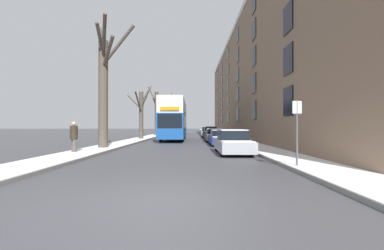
% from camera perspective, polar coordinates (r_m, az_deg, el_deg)
% --- Properties ---
extents(ground_plane, '(320.00, 320.00, 0.00)m').
position_cam_1_polar(ground_plane, '(5.50, -8.31, -16.55)').
color(ground_plane, '#424247').
extents(sidewalk_left, '(2.10, 130.00, 0.16)m').
position_cam_1_polar(sidewalk_left, '(58.55, -6.06, -1.72)').
color(sidewalk_left, slate).
rests_on(sidewalk_left, ground).
extents(sidewalk_right, '(2.10, 130.00, 0.16)m').
position_cam_1_polar(sidewalk_right, '(58.42, 4.14, -1.72)').
color(sidewalk_right, slate).
rests_on(sidewalk_right, ground).
extents(terrace_facade_right, '(9.10, 54.71, 14.81)m').
position_cam_1_polar(terrace_facade_right, '(36.52, 15.85, 8.97)').
color(terrace_facade_right, '#7A604C').
rests_on(terrace_facade_right, ground).
extents(bare_tree_left_0, '(3.11, 4.23, 8.63)m').
position_cam_1_polar(bare_tree_left_0, '(17.95, -19.23, 8.38)').
color(bare_tree_left_0, '#4C4238').
rests_on(bare_tree_left_0, ground).
extents(bare_tree_left_1, '(3.06, 5.12, 6.39)m').
position_cam_1_polar(bare_tree_left_1, '(29.68, -11.42, 2.93)').
color(bare_tree_left_1, '#4C4238').
rests_on(bare_tree_left_1, ground).
extents(bare_tree_left_2, '(1.94, 1.48, 8.04)m').
position_cam_1_polar(bare_tree_left_2, '(41.45, -8.17, 2.81)').
color(bare_tree_left_2, '#4C4238').
rests_on(bare_tree_left_2, ground).
extents(bare_tree_left_3, '(3.29, 4.44, 8.64)m').
position_cam_1_polar(bare_tree_left_3, '(53.89, -6.44, 2.33)').
color(bare_tree_left_3, '#4C4238').
rests_on(bare_tree_left_3, ground).
extents(double_decker_bus, '(2.50, 11.71, 4.39)m').
position_cam_1_polar(double_decker_bus, '(28.97, -4.22, 1.57)').
color(double_decker_bus, '#194C99').
rests_on(double_decker_bus, ground).
extents(parked_car_0, '(1.73, 4.52, 1.36)m').
position_cam_1_polar(parked_car_0, '(14.80, 8.76, -3.81)').
color(parked_car_0, '#9EA3AD').
rests_on(parked_car_0, ground).
extents(parked_car_1, '(1.69, 4.03, 1.26)m').
position_cam_1_polar(parked_car_1, '(20.89, 6.12, -2.90)').
color(parked_car_1, navy).
rests_on(parked_car_1, ground).
extents(parked_car_2, '(1.89, 4.59, 1.33)m').
position_cam_1_polar(parked_car_2, '(26.11, 4.84, -2.31)').
color(parked_car_2, '#474C56').
rests_on(parked_car_2, ground).
extents(parked_car_3, '(1.75, 4.24, 1.54)m').
position_cam_1_polar(parked_car_3, '(32.54, 3.83, -1.76)').
color(parked_car_3, black).
rests_on(parked_car_3, ground).
extents(parked_car_4, '(1.86, 4.24, 1.50)m').
position_cam_1_polar(parked_car_4, '(38.26, 3.22, -1.57)').
color(parked_car_4, silver).
rests_on(parked_car_4, ground).
extents(oncoming_van, '(2.01, 5.76, 2.26)m').
position_cam_1_polar(oncoming_van, '(48.22, -3.19, -0.66)').
color(oncoming_van, '#333842').
rests_on(oncoming_van, ground).
extents(pedestrian_left_sidewalk, '(0.39, 0.39, 1.80)m').
position_cam_1_polar(pedestrian_left_sidewalk, '(15.26, -25.01, -2.33)').
color(pedestrian_left_sidewalk, '#4C4742').
rests_on(pedestrian_left_sidewalk, ground).
extents(street_sign_post, '(0.32, 0.07, 2.46)m').
position_cam_1_polar(street_sign_post, '(9.78, 22.04, -0.99)').
color(street_sign_post, '#4C4F54').
rests_on(street_sign_post, ground).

